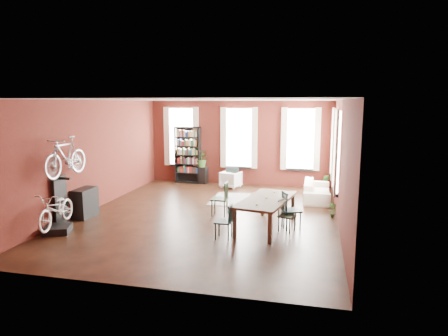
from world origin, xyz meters
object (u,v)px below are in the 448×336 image
(plant_stand, at_px, (203,175))
(dining_chair_d, at_px, (291,210))
(cream_sofa, at_px, (317,187))
(bicycle_floor, at_px, (56,193))
(bike_trainer, at_px, (57,229))
(dining_chair_b, at_px, (220,199))
(console_table, at_px, (85,203))
(dining_chair_a, at_px, (224,222))
(dining_chair_c, at_px, (287,216))
(dining_table, at_px, (266,213))
(bookshelf, at_px, (188,155))
(white_armchair, at_px, (231,179))

(plant_stand, bearing_deg, dining_chair_d, -53.01)
(cream_sofa, relative_size, bicycle_floor, 1.30)
(bike_trainer, xyz_separation_m, plant_stand, (1.78, 6.59, 0.23))
(dining_chair_b, bearing_deg, console_table, -76.05)
(dining_chair_b, distance_m, cream_sofa, 3.66)
(dining_chair_a, height_order, dining_chair_c, dining_chair_a)
(dining_table, bearing_deg, bicycle_floor, -152.13)
(dining_chair_b, bearing_deg, dining_chair_c, 61.74)
(bike_trainer, xyz_separation_m, console_table, (-0.10, 1.39, 0.31))
(bike_trainer, bearing_deg, plant_stand, 74.91)
(dining_chair_c, relative_size, bookshelf, 0.35)
(dining_chair_b, xyz_separation_m, plant_stand, (-1.70, 4.22, -0.16))
(bike_trainer, height_order, console_table, console_table)
(dining_table, relative_size, bike_trainer, 3.73)
(dining_chair_a, distance_m, bike_trainer, 4.07)
(dining_chair_b, relative_size, plant_stand, 1.49)
(bicycle_floor, bearing_deg, white_armchair, 55.31)
(bike_trainer, bearing_deg, dining_chair_d, 16.63)
(dining_chair_b, height_order, bicycle_floor, bicycle_floor)
(dining_chair_c, height_order, plant_stand, dining_chair_c)
(bookshelf, height_order, plant_stand, bookshelf)
(dining_table, xyz_separation_m, bicycle_floor, (-4.87, -1.50, 0.60))
(white_armchair, bearing_deg, dining_chair_a, 116.58)
(console_table, bearing_deg, bicycle_floor, -85.10)
(console_table, bearing_deg, bookshelf, 76.17)
(dining_chair_a, bearing_deg, dining_chair_c, 123.33)
(dining_chair_d, xyz_separation_m, bookshelf, (-4.33, 4.95, 0.63))
(dining_chair_a, xyz_separation_m, bicycle_floor, (-4.01, -0.52, 0.57))
(dining_table, relative_size, dining_chair_d, 2.37)
(dining_chair_b, relative_size, cream_sofa, 0.46)
(dining_chair_c, bearing_deg, plant_stand, 56.40)
(bookshelf, distance_m, white_armchair, 2.06)
(dining_chair_b, relative_size, bike_trainer, 1.59)
(dining_table, bearing_deg, dining_chair_d, 22.14)
(dining_chair_a, relative_size, bicycle_floor, 0.50)
(dining_chair_a, relative_size, cream_sofa, 0.39)
(bookshelf, bearing_deg, bicycle_floor, -100.02)
(bike_trainer, bearing_deg, dining_chair_b, 34.27)
(console_table, bearing_deg, dining_chair_a, -11.77)
(dining_chair_d, bearing_deg, dining_chair_c, 137.36)
(bookshelf, xyz_separation_m, cream_sofa, (4.95, -1.70, -0.69))
(dining_chair_c, distance_m, bicycle_floor, 5.60)
(dining_chair_c, relative_size, white_armchair, 1.17)
(dining_chair_c, bearing_deg, cream_sofa, 9.99)
(white_armchair, relative_size, console_table, 0.83)
(console_table, bearing_deg, dining_chair_d, 2.57)
(dining_chair_c, bearing_deg, console_table, 111.41)
(bookshelf, bearing_deg, dining_chair_a, -64.83)
(bike_trainer, bearing_deg, dining_chair_a, 7.53)
(dining_table, height_order, plant_stand, dining_table)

